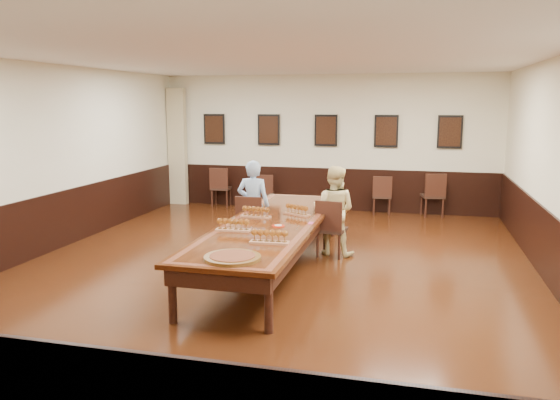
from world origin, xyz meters
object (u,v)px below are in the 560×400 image
(spare_chair_b, at_px, (265,192))
(person_woman, at_px, (334,211))
(chair_man, at_px, (252,223))
(person_man, at_px, (253,205))
(chair_woman, at_px, (332,228))
(carved_platter, at_px, (232,258))
(spare_chair_c, at_px, (382,195))
(conference_table, at_px, (272,231))
(spare_chair_d, at_px, (433,195))
(spare_chair_a, at_px, (221,187))

(spare_chair_b, distance_m, person_woman, 4.18)
(chair_man, bearing_deg, person_man, -90.00)
(chair_woman, bearing_deg, carved_platter, 85.10)
(spare_chair_c, relative_size, conference_table, 0.18)
(spare_chair_b, bearing_deg, spare_chair_c, 170.40)
(chair_man, height_order, carved_platter, chair_man)
(chair_man, relative_size, chair_woman, 1.02)
(person_man, relative_size, carved_platter, 1.90)
(spare_chair_b, bearing_deg, conference_table, 95.77)
(person_woman, bearing_deg, conference_table, 61.35)
(spare_chair_d, distance_m, carved_platter, 7.26)
(spare_chair_a, xyz_separation_m, person_man, (1.95, -3.67, 0.30))
(carved_platter, bearing_deg, person_man, 102.58)
(carved_platter, bearing_deg, spare_chair_d, 70.66)
(spare_chair_d, relative_size, carved_platter, 1.21)
(chair_woman, relative_size, carved_platter, 1.17)
(spare_chair_c, bearing_deg, chair_man, 56.20)
(person_woman, bearing_deg, spare_chair_b, -50.41)
(chair_woman, height_order, person_woman, person_woman)
(spare_chair_b, bearing_deg, person_man, 91.29)
(spare_chair_a, bearing_deg, spare_chair_c, 173.53)
(chair_woman, xyz_separation_m, spare_chair_c, (0.58, 3.72, -0.03))
(person_man, bearing_deg, person_woman, 178.92)
(spare_chair_c, xyz_separation_m, conference_table, (-1.36, -4.69, 0.16))
(person_woman, bearing_deg, chair_woman, 90.00)
(person_man, xyz_separation_m, conference_table, (0.62, -1.06, -0.17))
(chair_man, height_order, spare_chair_a, chair_man)
(spare_chair_d, relative_size, person_man, 0.63)
(spare_chair_c, relative_size, person_woman, 0.60)
(spare_chair_b, height_order, spare_chair_c, spare_chair_c)
(chair_man, distance_m, person_man, 0.31)
(spare_chair_d, bearing_deg, chair_man, 36.89)
(chair_woman, distance_m, person_woman, 0.29)
(spare_chair_c, bearing_deg, person_woman, 75.20)
(spare_chair_d, xyz_separation_m, person_man, (-3.11, -3.69, 0.29))
(spare_chair_a, relative_size, person_woman, 0.65)
(spare_chair_c, distance_m, spare_chair_d, 1.13)
(chair_man, distance_m, spare_chair_b, 3.74)
(spare_chair_c, distance_m, person_woman, 3.67)
(spare_chair_b, xyz_separation_m, spare_chair_d, (3.89, 0.14, 0.07))
(chair_man, bearing_deg, spare_chair_c, -119.23)
(chair_man, relative_size, person_woman, 0.65)
(chair_man, bearing_deg, spare_chair_b, -79.16)
(chair_woman, xyz_separation_m, person_woman, (0.01, 0.10, 0.27))
(spare_chair_d, relative_size, conference_table, 0.20)
(chair_woman, bearing_deg, spare_chair_a, -40.53)
(chair_man, height_order, spare_chair_b, chair_man)
(chair_man, height_order, person_woman, person_woman)
(spare_chair_b, xyz_separation_m, conference_table, (1.40, -4.61, 0.18))
(chair_man, distance_m, spare_chair_c, 4.22)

